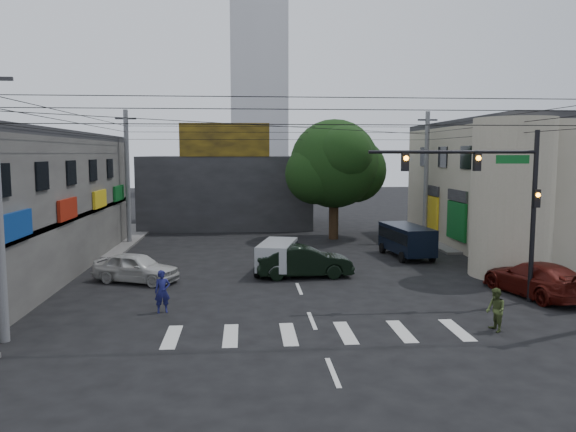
{
  "coord_description": "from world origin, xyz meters",
  "views": [
    {
      "loc": [
        -2.48,
        -23.31,
        6.24
      ],
      "look_at": [
        -0.36,
        4.0,
        3.18
      ],
      "focal_mm": 35.0,
      "sensor_mm": 36.0,
      "label": 1
    }
  ],
  "objects": [
    {
      "name": "utility_pole_far_right",
      "position": [
        10.5,
        16.0,
        4.6
      ],
      "size": [
        0.32,
        0.32,
        9.2
      ],
      "primitive_type": "cylinder",
      "color": "#59595B",
      "rests_on": "ground"
    },
    {
      "name": "corner_column",
      "position": [
        11.0,
        4.0,
        4.0
      ],
      "size": [
        4.0,
        4.0,
        8.0
      ],
      "primitive_type": "cylinder",
      "color": "gray",
      "rests_on": "ground"
    },
    {
      "name": "sidewalk_far_right",
      "position": [
        18.0,
        18.0,
        0.07
      ],
      "size": [
        16.0,
        16.0,
        0.15
      ],
      "primitive_type": "cube",
      "color": "#514F4C",
      "rests_on": "ground"
    },
    {
      "name": "pedestrian_olive",
      "position": [
        6.29,
        -4.74,
        0.77
      ],
      "size": [
        0.81,
        0.66,
        1.54
      ],
      "primitive_type": "imported",
      "rotation": [
        0.0,
        0.0,
        -1.52
      ],
      "color": "#3A4821",
      "rests_on": "ground"
    },
    {
      "name": "building_far",
      "position": [
        -4.0,
        26.0,
        3.0
      ],
      "size": [
        14.0,
        10.0,
        6.0
      ],
      "primitive_type": "cube",
      "color": "#232326",
      "rests_on": "ground"
    },
    {
      "name": "white_compact",
      "position": [
        -7.78,
        4.0,
        0.72
      ],
      "size": [
        4.72,
        5.45,
        1.44
      ],
      "primitive_type": "imported",
      "rotation": [
        0.0,
        0.0,
        1.18
      ],
      "color": "#B8B8B4",
      "rests_on": "ground"
    },
    {
      "name": "street_tree",
      "position": [
        4.0,
        17.0,
        5.47
      ],
      "size": [
        6.4,
        6.4,
        8.7
      ],
      "color": "black",
      "rests_on": "ground"
    },
    {
      "name": "sidewalk_far_left",
      "position": [
        -18.0,
        18.0,
        0.07
      ],
      "size": [
        16.0,
        16.0,
        0.15
      ],
      "primitive_type": "cube",
      "color": "#514F4C",
      "rests_on": "ground"
    },
    {
      "name": "dark_sedan",
      "position": [
        0.49,
        4.49,
        0.8
      ],
      "size": [
        2.27,
        5.07,
        1.6
      ],
      "primitive_type": "imported",
      "rotation": [
        0.0,
        0.0,
        1.63
      ],
      "color": "black",
      "rests_on": "ground"
    },
    {
      "name": "navy_van",
      "position": [
        7.23,
        9.43,
        0.96
      ],
      "size": [
        5.19,
        2.85,
        1.92
      ],
      "primitive_type": null,
      "rotation": [
        0.0,
        0.0,
        1.68
      ],
      "color": "black",
      "rests_on": "ground"
    },
    {
      "name": "traffic_officer",
      "position": [
        -5.74,
        -1.43,
        0.84
      ],
      "size": [
        0.83,
        0.72,
        1.69
      ],
      "primitive_type": "imported",
      "rotation": [
        0.0,
        0.0,
        0.28
      ],
      "color": "#161850",
      "rests_on": "ground"
    },
    {
      "name": "billboard",
      "position": [
        -4.0,
        21.1,
        7.3
      ],
      "size": [
        7.0,
        0.3,
        2.6
      ],
      "primitive_type": "cube",
      "color": "olive",
      "rests_on": "building_far"
    },
    {
      "name": "traffic_gantry",
      "position": [
        7.82,
        -1.0,
        4.83
      ],
      "size": [
        7.1,
        0.35,
        7.2
      ],
      "color": "black",
      "rests_on": "ground"
    },
    {
      "name": "tower_distant",
      "position": [
        0.0,
        70.0,
        22.0
      ],
      "size": [
        9.0,
        9.0,
        44.0
      ],
      "primitive_type": "cube",
      "color": "silver",
      "rests_on": "ground"
    },
    {
      "name": "silver_minivan",
      "position": [
        -0.8,
        5.53,
        0.82
      ],
      "size": [
        4.55,
        3.34,
        1.64
      ],
      "primitive_type": null,
      "rotation": [
        0.0,
        0.0,
        1.33
      ],
      "color": "#B4B8BD",
      "rests_on": "ground"
    },
    {
      "name": "ground",
      "position": [
        0.0,
        0.0,
        0.0
      ],
      "size": [
        160.0,
        160.0,
        0.0
      ],
      "primitive_type": "plane",
      "color": "black",
      "rests_on": "ground"
    },
    {
      "name": "maroon_sedan",
      "position": [
        10.21,
        -0.1,
        0.77
      ],
      "size": [
        4.45,
        6.23,
        1.54
      ],
      "primitive_type": "imported",
      "rotation": [
        0.0,
        0.0,
        3.37
      ],
      "color": "#410D09",
      "rests_on": "ground"
    },
    {
      "name": "building_right",
      "position": [
        18.0,
        13.0,
        4.0
      ],
      "size": [
        14.0,
        18.0,
        8.0
      ],
      "primitive_type": "cube",
      "color": "gray",
      "rests_on": "ground"
    },
    {
      "name": "utility_pole_far_left",
      "position": [
        -10.5,
        16.0,
        4.6
      ],
      "size": [
        0.32,
        0.32,
        9.2
      ],
      "primitive_type": "cylinder",
      "color": "#59595B",
      "rests_on": "ground"
    }
  ]
}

